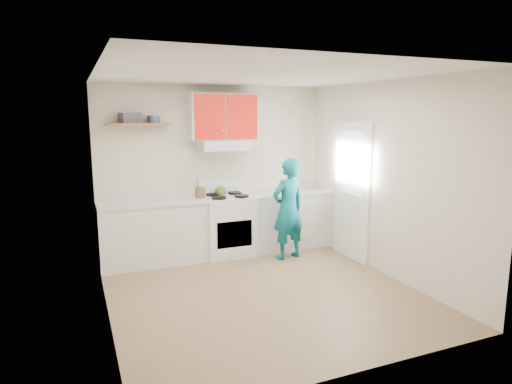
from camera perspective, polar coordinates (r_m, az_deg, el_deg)
name	(u,v)px	position (r m, az deg, el deg)	size (l,w,h in m)	color
floor	(262,292)	(5.58, 0.77, -12.73)	(3.80, 3.80, 0.00)	brown
ceiling	(262,75)	(5.17, 0.85, 14.91)	(3.60, 3.80, 0.04)	white
back_wall	(214,170)	(6.99, -5.42, 2.91)	(3.60, 0.04, 2.60)	beige
front_wall	(358,224)	(3.59, 13.00, -4.08)	(3.60, 0.04, 2.60)	beige
left_wall	(102,199)	(4.81, -19.28, -0.85)	(0.04, 3.80, 2.60)	beige
right_wall	(385,179)	(6.15, 16.37, 1.58)	(0.04, 3.80, 2.60)	beige
door	(353,191)	(6.73, 12.36, 0.08)	(0.05, 0.85, 2.05)	white
door_glass	(352,163)	(6.66, 12.31, 3.67)	(0.01, 0.55, 0.95)	white
counter_left	(153,233)	(6.63, -13.16, -5.20)	(1.52, 0.60, 0.90)	silver
counter_right	(287,220)	(7.29, 4.01, -3.58)	(1.32, 0.60, 0.90)	silver
stove	(228,225)	(6.87, -3.69, -4.33)	(0.76, 0.65, 0.92)	white
range_hood	(224,145)	(6.77, -4.10, 6.06)	(0.76, 0.44, 0.15)	silver
upper_cabinets	(223,117)	(6.81, -4.30, 9.66)	(1.02, 0.33, 0.70)	red
shelf	(139,124)	(6.54, -14.90, 8.46)	(0.90, 0.30, 0.04)	brown
books	(130,118)	(6.54, -15.97, 9.20)	(0.28, 0.20, 0.14)	#3E373D
tin	(154,119)	(6.59, -13.09, 9.16)	(0.17, 0.17, 0.10)	#333D4C
kettle	(221,191)	(6.82, -4.57, 0.17)	(0.18, 0.18, 0.15)	#496C1E
crock	(200,193)	(6.66, -7.22, -0.17)	(0.15, 0.15, 0.18)	brown
cutting_board	(278,193)	(7.09, 2.89, -0.16)	(0.28, 0.21, 0.02)	olive
silicone_mat	(306,191)	(7.34, 6.46, 0.09)	(0.30, 0.25, 0.01)	red
person	(288,209)	(6.62, 4.18, -2.21)	(0.56, 0.36, 1.52)	#0C606C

